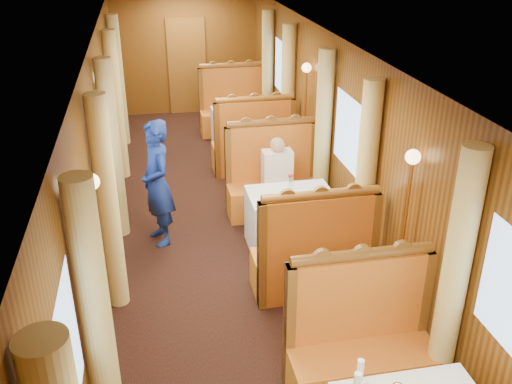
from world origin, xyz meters
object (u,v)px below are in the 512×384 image
object	(u,v)px
rose_vase_far	(242,101)
banquette_far_fwd	(253,147)
rose_vase_mid	(291,180)
steward	(157,183)
banquette_mid_aft	(273,184)
table_mid	(290,220)
passenger	(278,171)
banquette_far_aft	(233,111)
banquette_near_aft	(361,348)
banquette_mid_fwd	(313,259)
table_far	(242,130)

from	to	relation	value
rose_vase_far	banquette_far_fwd	bearing A→B (deg)	-89.77
rose_vase_mid	steward	world-z (taller)	steward
banquette_mid_aft	banquette_far_fwd	bearing A→B (deg)	90.00
table_mid	passenger	world-z (taller)	passenger
banquette_far_aft	rose_vase_far	bearing A→B (deg)	-90.22
banquette_far_aft	steward	distance (m)	4.37
banquette_near_aft	rose_vase_far	distance (m)	5.98
banquette_mid_fwd	steward	bearing A→B (deg)	137.26
banquette_mid_aft	passenger	xyz separation A→B (m)	(-0.00, -0.29, 0.32)
rose_vase_far	passenger	world-z (taller)	passenger
rose_vase_mid	rose_vase_far	xyz separation A→B (m)	(-0.00, 3.45, 0.00)
banquette_mid_fwd	banquette_far_fwd	size ratio (longest dim) A/B	1.00
rose_vase_far	table_far	bearing A→B (deg)	80.48
table_far	table_mid	bearing A→B (deg)	-90.00
banquette_far_fwd	banquette_far_aft	distance (m)	2.03
banquette_far_fwd	banquette_far_aft	xyz separation A→B (m)	(0.00, 2.03, 0.00)
table_far	rose_vase_mid	size ratio (longest dim) A/B	2.92
banquette_far_fwd	banquette_mid_aft	bearing A→B (deg)	-90.00
table_mid	banquette_mid_aft	bearing A→B (deg)	90.00
steward	passenger	size ratio (longest dim) A/B	2.16
table_mid	banquette_mid_fwd	size ratio (longest dim) A/B	0.78
table_far	rose_vase_far	size ratio (longest dim) A/B	2.92
banquette_mid_fwd	table_far	xyz separation A→B (m)	(0.00, 4.51, -0.05)
banquette_mid_fwd	rose_vase_far	size ratio (longest dim) A/B	3.72
banquette_mid_fwd	rose_vase_far	bearing A→B (deg)	90.05
passenger	banquette_far_fwd	bearing A→B (deg)	90.00
banquette_mid_aft	table_far	xyz separation A→B (m)	(0.00, 2.49, -0.05)
banquette_mid_fwd	rose_vase_mid	xyz separation A→B (m)	(0.00, 1.04, 0.50)
banquette_far_aft	steward	world-z (taller)	steward
banquette_mid_aft	steward	bearing A→B (deg)	-161.45
banquette_near_aft	rose_vase_far	size ratio (longest dim) A/B	3.72
banquette_mid_fwd	passenger	world-z (taller)	banquette_mid_fwd
banquette_near_aft	banquette_mid_fwd	distance (m)	1.47
banquette_far_aft	passenger	world-z (taller)	banquette_far_aft
banquette_mid_fwd	banquette_far_aft	bearing A→B (deg)	90.00
banquette_near_aft	rose_vase_mid	world-z (taller)	banquette_near_aft
steward	banquette_far_aft	bearing A→B (deg)	141.30
banquette_mid_aft	banquette_mid_fwd	bearing A→B (deg)	-90.00
banquette_near_aft	passenger	size ratio (longest dim) A/B	1.76
table_far	rose_vase_far	xyz separation A→B (m)	(-0.00, -0.02, 0.55)
table_far	banquette_far_aft	size ratio (longest dim) A/B	0.78
banquette_near_aft	rose_vase_mid	size ratio (longest dim) A/B	3.72
banquette_mid_fwd	rose_vase_mid	size ratio (longest dim) A/B	3.72
table_mid	banquette_mid_aft	xyz separation A→B (m)	(0.00, 1.01, 0.05)
banquette_far_fwd	passenger	size ratio (longest dim) A/B	1.76
table_far	banquette_far_fwd	world-z (taller)	banquette_far_fwd
banquette_near_aft	banquette_mid_aft	bearing A→B (deg)	90.00
table_far	steward	size ratio (longest dim) A/B	0.64
banquette_mid_aft	rose_vase_far	xyz separation A→B (m)	(-0.00, 2.46, 0.50)
banquette_far_fwd	banquette_mid_fwd	bearing A→B (deg)	-90.00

